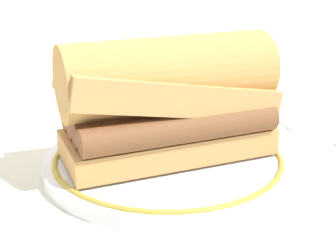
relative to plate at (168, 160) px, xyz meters
name	(u,v)px	position (x,y,z in m)	size (l,w,h in m)	color
ground_plane	(154,170)	(-0.02, 0.00, -0.01)	(1.50, 1.50, 0.00)	beige
plate	(168,160)	(0.00, 0.00, 0.00)	(0.25, 0.25, 0.01)	white
sausage_sandwich	(168,99)	(0.00, 0.00, 0.07)	(0.22, 0.12, 0.12)	tan
butter_knife	(271,108)	(0.21, 0.09, 0.00)	(0.05, 0.14, 0.01)	silver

